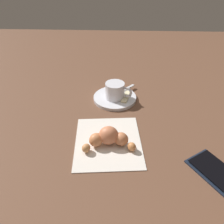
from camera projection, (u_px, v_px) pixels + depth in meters
ground_plane at (114, 119)px, 0.62m from camera, size 1.80×1.80×0.00m
saucer at (115, 98)px, 0.71m from camera, size 0.14×0.14×0.01m
espresso_cup at (116, 91)px, 0.68m from camera, size 0.06×0.08×0.05m
teaspoon at (116, 94)px, 0.71m from camera, size 0.11×0.10×0.01m
sugar_packet at (126, 97)px, 0.70m from camera, size 0.07×0.03×0.01m
napkin at (108, 141)px, 0.55m from camera, size 0.20×0.18×0.00m
croissant at (109, 138)px, 0.53m from camera, size 0.07×0.14×0.05m
cell_phone at (223, 177)px, 0.46m from camera, size 0.17×0.14×0.01m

